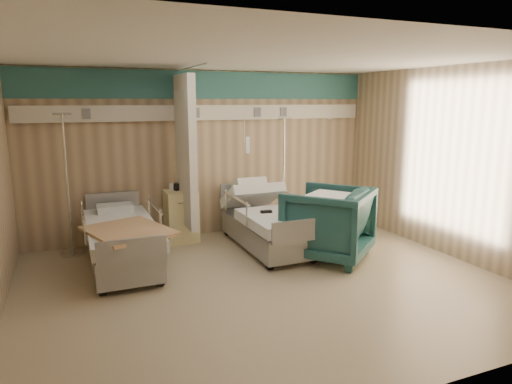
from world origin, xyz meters
TOP-DOWN VIEW (x-y plane):
  - ground at (0.00, 0.00)m, footprint 6.00×5.00m
  - room_walls at (-0.03, 0.25)m, footprint 6.04×5.04m
  - bed_right at (0.60, 1.30)m, footprint 1.00×2.16m
  - bed_left at (-1.60, 1.30)m, footprint 1.00×2.16m
  - bedside_cabinet at (-0.55, 2.20)m, footprint 0.50×0.48m
  - visitor_armchair at (1.25, 0.55)m, footprint 1.61×1.62m
  - waffle_blanket at (1.25, 0.54)m, footprint 0.91×0.89m
  - iv_stand_right at (1.23, 2.00)m, footprint 0.36×0.36m
  - iv_stand_left at (-2.24, 2.18)m, footprint 0.38×0.38m
  - call_remote at (0.50, 1.11)m, footprint 0.18×0.10m
  - tan_blanket at (-1.56, 0.84)m, footprint 1.21×1.35m
  - toiletry_bag at (-0.54, 2.29)m, footprint 0.24×0.19m
  - white_cup at (-0.66, 2.31)m, footprint 0.09×0.09m

SIDE VIEW (x-z plane):
  - ground at x=0.00m, z-range 0.00..0.00m
  - bed_right at x=0.60m, z-range 0.00..0.63m
  - bed_left at x=-1.60m, z-range 0.00..0.63m
  - iv_stand_right at x=1.23m, z-range -0.60..1.42m
  - bedside_cabinet at x=-0.55m, z-range 0.00..0.85m
  - iv_stand_left at x=-2.24m, z-range -0.63..1.50m
  - visitor_armchair at x=1.25m, z-range 0.00..1.06m
  - call_remote at x=0.50m, z-range 0.63..0.67m
  - tan_blanket at x=-1.56m, z-range 0.63..0.67m
  - toiletry_bag at x=-0.54m, z-range 0.85..0.97m
  - white_cup at x=-0.66m, z-range 0.85..0.97m
  - waffle_blanket at x=1.25m, z-range 1.06..1.14m
  - room_walls at x=-0.03m, z-range 0.45..3.27m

